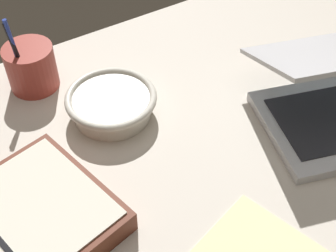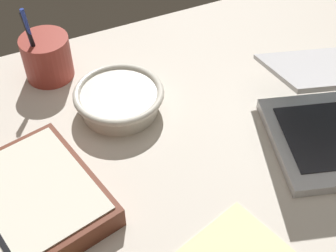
% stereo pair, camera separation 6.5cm
% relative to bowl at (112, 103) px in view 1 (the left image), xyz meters
% --- Properties ---
extents(desk_top, '(1.40, 1.00, 0.02)m').
position_rel_bowl_xyz_m(desk_top, '(0.03, -0.24, -0.04)').
color(desk_top, beige).
rests_on(desk_top, ground).
extents(bowl, '(0.17, 0.17, 0.05)m').
position_rel_bowl_xyz_m(bowl, '(0.00, 0.00, 0.00)').
color(bowl, silver).
rests_on(bowl, desk_top).
extents(pen_cup, '(0.09, 0.09, 0.16)m').
position_rel_bowl_xyz_m(pen_cup, '(-0.09, 0.16, 0.02)').
color(pen_cup, '#9E382D').
rests_on(pen_cup, desk_top).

